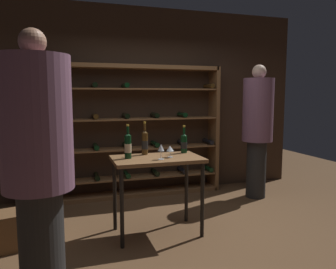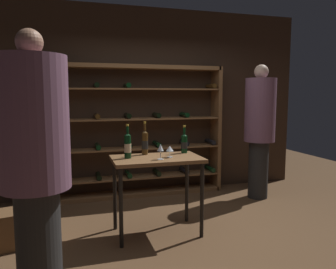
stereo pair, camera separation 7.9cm
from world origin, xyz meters
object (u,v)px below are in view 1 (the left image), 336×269
at_px(wine_rack, 126,133).
at_px(wine_bottle_green_slim, 128,146).
at_px(wine_glass_stemmed_center, 170,149).
at_px(person_bystander_dark_jacket, 257,125).
at_px(wine_crate, 17,229).
at_px(person_guest_khaki, 38,157).
at_px(wine_bottle_red_label, 184,143).
at_px(tasting_table, 157,167).
at_px(wine_glass_stemmed_right, 161,148).
at_px(wine_bottle_gold_foil, 145,143).

bearing_deg(wine_rack, wine_bottle_green_slim, -99.55).
distance_m(wine_rack, wine_glass_stemmed_center, 1.58).
height_order(person_bystander_dark_jacket, wine_glass_stemmed_center, person_bystander_dark_jacket).
bearing_deg(wine_bottle_green_slim, wine_crate, 176.11).
height_order(wine_rack, person_guest_khaki, person_guest_khaki).
relative_size(person_bystander_dark_jacket, wine_bottle_red_label, 6.10).
relative_size(tasting_table, wine_glass_stemmed_right, 5.93).
relative_size(wine_rack, person_guest_khaki, 1.48).
bearing_deg(tasting_table, wine_crate, 175.47).
bearing_deg(wine_crate, wine_glass_stemmed_right, -9.32).
bearing_deg(wine_bottle_red_label, wine_glass_stemmed_right, -140.64).
relative_size(wine_crate, wine_glass_stemmed_right, 2.85).
height_order(wine_bottle_gold_foil, wine_glass_stemmed_center, wine_bottle_gold_foil).
distance_m(person_guest_khaki, wine_bottle_red_label, 1.97).
xyz_separation_m(wine_rack, wine_crate, (-1.43, -1.40, -0.81)).
xyz_separation_m(wine_crate, wine_bottle_green_slim, (1.18, -0.08, 0.84)).
distance_m(wine_crate, wine_glass_stemmed_center, 1.83).
xyz_separation_m(wine_rack, wine_bottle_green_slim, (-0.25, -1.48, 0.03)).
xyz_separation_m(person_guest_khaki, wine_bottle_gold_foil, (1.09, 1.20, -0.11)).
bearing_deg(wine_bottle_red_label, person_bystander_dark_jacket, 24.97).
height_order(person_bystander_dark_jacket, wine_bottle_gold_foil, person_bystander_dark_jacket).
relative_size(wine_crate, wine_glass_stemmed_center, 3.68).
bearing_deg(person_guest_khaki, wine_bottle_gold_foil, -99.75).
relative_size(wine_bottle_green_slim, wine_glass_stemmed_right, 2.25).
distance_m(tasting_table, wine_bottle_green_slim, 0.42).
xyz_separation_m(wine_rack, wine_glass_stemmed_right, (0.08, -1.65, 0.01)).
relative_size(tasting_table, wine_crate, 2.08).
bearing_deg(wine_rack, wine_bottle_gold_foil, -90.64).
bearing_deg(wine_glass_stemmed_center, wine_bottle_gold_foil, 131.52).
relative_size(wine_bottle_green_slim, wine_glass_stemmed_center, 2.91).
xyz_separation_m(tasting_table, wine_bottle_red_label, (0.39, 0.19, 0.24)).
bearing_deg(wine_glass_stemmed_right, wine_bottle_green_slim, 153.06).
bearing_deg(person_bystander_dark_jacket, wine_rack, 10.28).
height_order(wine_bottle_green_slim, wine_glass_stemmed_right, wine_bottle_green_slim).
height_order(wine_bottle_red_label, wine_glass_stemmed_center, wine_bottle_red_label).
relative_size(person_guest_khaki, wine_bottle_red_label, 6.13).
relative_size(wine_crate, wine_bottle_red_label, 1.43).
bearing_deg(person_guest_khaki, wine_glass_stemmed_right, -111.61).
bearing_deg(wine_glass_stemmed_center, tasting_table, 162.44).
bearing_deg(wine_glass_stemmed_right, wine_bottle_red_label, 39.36).
distance_m(person_guest_khaki, wine_glass_stemmed_right, 1.47).
xyz_separation_m(wine_bottle_gold_foil, wine_glass_stemmed_right, (0.10, -0.34, -0.02)).
distance_m(wine_glass_stemmed_right, wine_glass_stemmed_center, 0.16).
bearing_deg(person_guest_khaki, wine_rack, -81.30).
bearing_deg(tasting_table, wine_bottle_gold_foil, 112.65).
distance_m(wine_rack, wine_bottle_gold_foil, 1.30).
relative_size(wine_bottle_red_label, wine_glass_stemmed_center, 2.57).
bearing_deg(wine_rack, wine_glass_stemmed_center, -82.22).
distance_m(tasting_table, person_guest_khaki, 1.58).
relative_size(person_bystander_dark_jacket, wine_crate, 4.25).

